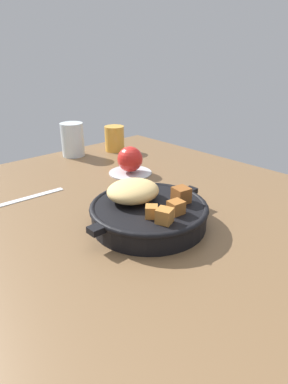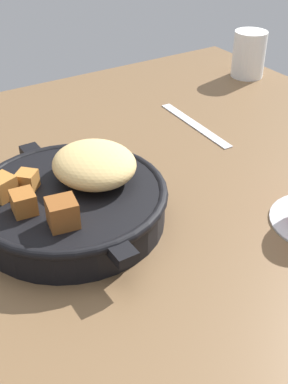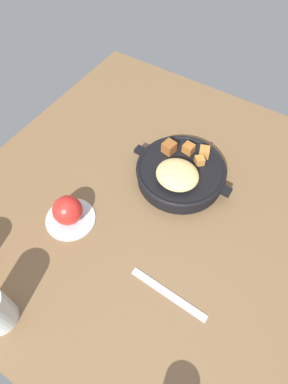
{
  "view_description": "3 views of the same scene",
  "coord_description": "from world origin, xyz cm",
  "px_view_note": "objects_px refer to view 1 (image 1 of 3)",
  "views": [
    {
      "loc": [
        -41.52,
        -51.08,
        32.07
      ],
      "look_at": [
        2.02,
        -3.64,
        3.94
      ],
      "focal_mm": 30.04,
      "sensor_mm": 36.0,
      "label": 1
    },
    {
      "loc": [
        43.39,
        -28.14,
        36.84
      ],
      "look_at": [
        2.17,
        -2.1,
        3.97
      ],
      "focal_mm": 45.93,
      "sensor_mm": 36.0,
      "label": 2
    },
    {
      "loc": [
        -23.24,
        41.38,
        71.75
      ],
      "look_at": [
        1.27,
        2.65,
        6.01
      ],
      "focal_mm": 31.33,
      "sensor_mm": 36.0,
      "label": 3
    }
  ],
  "objects_px": {
    "red_apple": "(130,159)",
    "juice_glass_amber": "(115,139)",
    "butter_knife": "(26,198)",
    "water_glass_tall": "(73,140)",
    "cast_iron_skillet": "(147,210)"
  },
  "relations": [
    {
      "from": "cast_iron_skillet",
      "to": "red_apple",
      "type": "bearing_deg",
      "value": 56.26
    },
    {
      "from": "water_glass_tall",
      "to": "juice_glass_amber",
      "type": "relative_size",
      "value": 1.27
    },
    {
      "from": "red_apple",
      "to": "juice_glass_amber",
      "type": "bearing_deg",
      "value": 62.72
    },
    {
      "from": "cast_iron_skillet",
      "to": "butter_knife",
      "type": "relative_size",
      "value": 1.5
    },
    {
      "from": "red_apple",
      "to": "juice_glass_amber",
      "type": "xyz_separation_m",
      "value": [
        0.11,
        0.21,
        0.0
      ]
    },
    {
      "from": "butter_knife",
      "to": "juice_glass_amber",
      "type": "xyz_separation_m",
      "value": [
        0.41,
        0.18,
        0.04
      ]
    },
    {
      "from": "butter_knife",
      "to": "juice_glass_amber",
      "type": "relative_size",
      "value": 2.16
    },
    {
      "from": "cast_iron_skillet",
      "to": "butter_knife",
      "type": "distance_m",
      "value": 0.31
    },
    {
      "from": "cast_iron_skillet",
      "to": "butter_knife",
      "type": "height_order",
      "value": "cast_iron_skillet"
    },
    {
      "from": "water_glass_tall",
      "to": "juice_glass_amber",
      "type": "bearing_deg",
      "value": -17.96
    },
    {
      "from": "juice_glass_amber",
      "to": "water_glass_tall",
      "type": "bearing_deg",
      "value": 162.04
    },
    {
      "from": "cast_iron_skillet",
      "to": "red_apple",
      "type": "height_order",
      "value": "cast_iron_skillet"
    },
    {
      "from": "cast_iron_skillet",
      "to": "water_glass_tall",
      "type": "height_order",
      "value": "water_glass_tall"
    },
    {
      "from": "water_glass_tall",
      "to": "juice_glass_amber",
      "type": "height_order",
      "value": "water_glass_tall"
    },
    {
      "from": "butter_knife",
      "to": "juice_glass_amber",
      "type": "bearing_deg",
      "value": 26.67
    }
  ]
}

